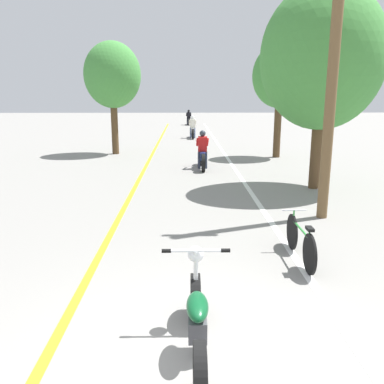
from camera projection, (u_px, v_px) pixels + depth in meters
The scene contains 12 objects.
ground_plane at pixel (201, 369), 4.29m from camera, with size 120.00×120.00×0.00m, color gray.
lane_stripe_center at pixel (146, 167), 16.15m from camera, with size 0.14×48.00×0.01m, color yellow.
lane_stripe_edge at pixel (233, 167), 16.22m from camera, with size 0.14×48.00×0.01m, color white.
utility_pole at pixel (334, 59), 8.74m from camera, with size 1.10×0.24×6.94m.
roadside_tree_right_near at pixel (323, 58), 11.65m from camera, with size 3.59×3.23×5.91m.
roadside_tree_right_far at pixel (280, 77), 17.83m from camera, with size 2.43×2.18×5.00m.
roadside_tree_left at pixel (112, 76), 18.85m from camera, with size 2.64×2.38×5.21m.
motorcycle_foreground at pixel (197, 319), 4.47m from camera, with size 0.81×2.07×1.04m.
motorcycle_rider_lead at pixel (202, 154), 15.74m from camera, with size 0.50×2.17×1.47m.
motorcycle_rider_mid at pixel (193, 130), 26.55m from camera, with size 0.50×2.11×1.48m.
motorcycle_rider_far at pixel (189, 119), 37.93m from camera, with size 0.50×2.00×1.40m.
bicycle_parked at pixel (300, 241), 7.00m from camera, with size 0.44×1.76×0.78m.
Camera 1 is at (-0.16, -3.72, 2.83)m, focal length 38.00 mm.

